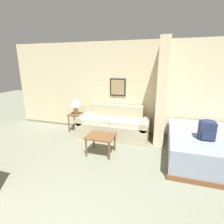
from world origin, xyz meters
name	(u,v)px	position (x,y,z in m)	size (l,w,h in m)	color
wall_back	(126,89)	(0.00, 4.09, 1.29)	(7.35, 0.16, 2.60)	beige
wall_partition_pillar	(162,92)	(1.02, 3.67, 1.30)	(0.24, 0.73, 2.60)	beige
couch	(114,125)	(-0.22, 3.61, 0.32)	(1.98, 0.84, 0.85)	#B7AD8E
coffee_table	(101,138)	(-0.21, 2.55, 0.38)	(0.61, 0.51, 0.44)	brown
side_table	(76,117)	(-1.40, 3.63, 0.45)	(0.40, 0.40, 0.55)	brown
table_lamp	(76,102)	(-1.40, 3.63, 0.90)	(0.37, 0.37, 0.49)	tan
bed	(212,147)	(2.13, 3.01, 0.29)	(1.80, 1.98, 0.57)	brown
backpack	(207,129)	(1.93, 2.73, 0.77)	(0.29, 0.26, 0.39)	#232D4C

